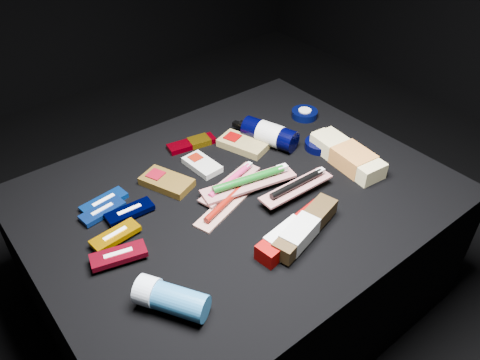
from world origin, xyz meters
TOP-DOWN VIEW (x-y plane):
  - ground at (0.00, 0.00)m, footprint 3.00×3.00m
  - cloth_table at (0.00, 0.00)m, footprint 0.98×0.78m
  - luna_bar_0 at (-0.28, 0.16)m, footprint 0.11×0.05m
  - luna_bar_1 at (-0.29, 0.13)m, footprint 0.11×0.05m
  - luna_bar_2 at (-0.25, 0.08)m, footprint 0.11×0.05m
  - luna_bar_3 at (-0.31, 0.03)m, footprint 0.11×0.05m
  - luna_bar_4 at (-0.33, -0.03)m, footprint 0.12×0.07m
  - clif_bar_0 at (-0.13, 0.13)m, footprint 0.11×0.14m
  - clif_bar_1 at (-0.01, 0.14)m, footprint 0.06×0.11m
  - clif_bar_2 at (0.13, 0.14)m, footprint 0.11×0.15m
  - power_bar at (0.03, 0.23)m, footprint 0.14×0.06m
  - lotion_bottle at (0.20, 0.11)m, footprint 0.11×0.20m
  - cream_tin_upper at (0.38, 0.15)m, footprint 0.08×0.08m
  - cream_tin_lower at (0.29, 0.01)m, footprint 0.08×0.08m
  - bodywash_bottle at (0.30, -0.09)m, footprint 0.10×0.23m
  - deodorant_stick at (-0.31, -0.19)m, footprint 0.12×0.15m
  - toothbrush_pack_0 at (-0.05, -0.03)m, footprint 0.20×0.10m
  - toothbrush_pack_1 at (-0.00, 0.02)m, footprint 0.20×0.09m
  - toothbrush_pack_2 at (0.03, -0.01)m, footprint 0.25×0.10m
  - toothbrush_pack_3 at (0.10, -0.10)m, footprint 0.20×0.05m
  - toothpaste_carton_red at (-0.01, -0.20)m, footprint 0.22×0.07m
  - toothpaste_carton_green at (0.01, -0.21)m, footprint 0.21×0.10m

SIDE VIEW (x-z plane):
  - ground at x=0.00m, z-range 0.00..0.00m
  - cloth_table at x=0.00m, z-range 0.00..0.40m
  - luna_bar_0 at x=-0.28m, z-range 0.40..0.41m
  - power_bar at x=0.03m, z-range 0.40..0.42m
  - toothbrush_pack_0 at x=-0.05m, z-range 0.40..0.42m
  - clif_bar_1 at x=-0.01m, z-range 0.40..0.42m
  - luna_bar_1 at x=-0.29m, z-range 0.40..0.42m
  - clif_bar_0 at x=-0.13m, z-range 0.40..0.42m
  - clif_bar_2 at x=0.13m, z-range 0.40..0.42m
  - cream_tin_lower at x=0.29m, z-range 0.40..0.42m
  - cream_tin_upper at x=0.38m, z-range 0.40..0.42m
  - luna_bar_2 at x=-0.25m, z-range 0.40..0.42m
  - luna_bar_3 at x=-0.31m, z-range 0.41..0.42m
  - toothbrush_pack_1 at x=0.00m, z-range 0.40..0.43m
  - luna_bar_4 at x=-0.33m, z-range 0.41..0.42m
  - toothpaste_carton_red at x=-0.01m, z-range 0.40..0.44m
  - bodywash_bottle at x=0.30m, z-range 0.40..0.45m
  - toothbrush_pack_2 at x=0.03m, z-range 0.41..0.44m
  - toothpaste_carton_green at x=0.01m, z-range 0.40..0.44m
  - deodorant_stick at x=-0.31m, z-range 0.40..0.46m
  - toothbrush_pack_3 at x=0.10m, z-range 0.42..0.44m
  - lotion_bottle at x=0.20m, z-range 0.40..0.46m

